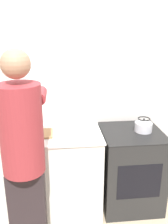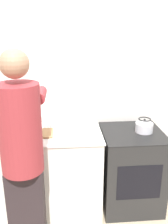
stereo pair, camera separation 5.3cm
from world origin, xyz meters
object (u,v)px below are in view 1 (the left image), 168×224
(person, at_px, (24,154))
(cutting_board, at_px, (35,134))
(knife, at_px, (29,134))
(oven, at_px, (130,168))
(kettle, at_px, (143,126))
(canister_jar, at_px, (10,123))
(bowl_prep, at_px, (89,135))

(person, height_order, cutting_board, person)
(cutting_board, distance_m, knife, 0.06)
(oven, distance_m, kettle, 0.53)
(person, relative_size, knife, 8.32)
(knife, bearing_deg, oven, 3.41)
(canister_jar, bearing_deg, knife, -35.24)
(knife, bearing_deg, person, -89.72)
(bowl_prep, distance_m, canister_jar, 0.85)
(oven, distance_m, cutting_board, 1.15)
(oven, relative_size, knife, 4.07)
(oven, distance_m, canister_jar, 1.42)
(person, xyz_separation_m, cutting_board, (0.05, 0.53, -0.06))
(person, bearing_deg, kettle, 26.03)
(kettle, relative_size, canister_jar, 1.09)
(oven, relative_size, person, 0.49)
(oven, relative_size, bowl_prep, 6.67)
(person, bearing_deg, cutting_board, 84.67)
(canister_jar, bearing_deg, kettle, -2.74)
(kettle, height_order, canister_jar, canister_jar)
(cutting_board, distance_m, canister_jar, 0.30)
(oven, distance_m, person, 1.35)
(oven, distance_m, knife, 1.21)
(cutting_board, height_order, knife, knife)
(oven, relative_size, kettle, 4.77)
(oven, xyz_separation_m, bowl_prep, (-0.50, -0.20, 0.53))
(bowl_prep, relative_size, canister_jar, 0.78)
(oven, height_order, cutting_board, cutting_board)
(knife, xyz_separation_m, bowl_prep, (0.59, -0.13, 0.02))
(kettle, height_order, bowl_prep, kettle)
(knife, relative_size, bowl_prep, 1.64)
(cutting_board, distance_m, bowl_prep, 0.56)
(kettle, bearing_deg, oven, -177.91)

